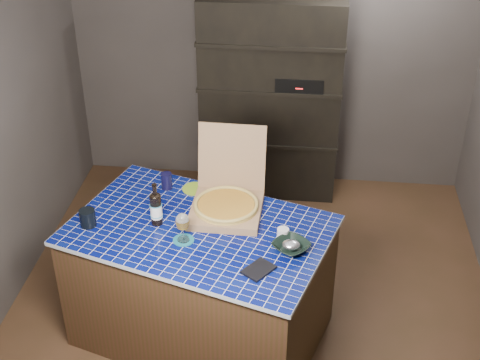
# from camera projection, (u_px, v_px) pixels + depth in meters

# --- Properties ---
(room) EXTENTS (3.50, 3.50, 3.50)m
(room) POSITION_uv_depth(u_px,v_px,m) (255.00, 150.00, 4.31)
(room) COLOR #533423
(room) RESTS_ON ground
(shelving_unit) EXTENTS (1.20, 0.41, 1.80)m
(shelving_unit) POSITION_uv_depth(u_px,v_px,m) (270.00, 99.00, 5.79)
(shelving_unit) COLOR black
(shelving_unit) RESTS_ON floor
(kitchen_island) EXTENTS (1.84, 1.46, 0.88)m
(kitchen_island) POSITION_uv_depth(u_px,v_px,m) (201.00, 282.00, 4.44)
(kitchen_island) COLOR #492B1C
(kitchen_island) RESTS_ON floor
(pizza_box) EXTENTS (0.46, 0.56, 0.49)m
(pizza_box) POSITION_uv_depth(u_px,v_px,m) (227.00, 202.00, 4.34)
(pizza_box) COLOR #96714D
(pizza_box) RESTS_ON kitchen_island
(mead_bottle) EXTENTS (0.08, 0.08, 0.29)m
(mead_bottle) POSITION_uv_depth(u_px,v_px,m) (156.00, 208.00, 4.20)
(mead_bottle) COLOR black
(mead_bottle) RESTS_ON kitchen_island
(teal_trivet) EXTENTS (0.13, 0.13, 0.01)m
(teal_trivet) POSITION_uv_depth(u_px,v_px,m) (184.00, 240.00, 4.10)
(teal_trivet) COLOR #166374
(teal_trivet) RESTS_ON kitchen_island
(wine_glass) EXTENTS (0.09, 0.09, 0.19)m
(wine_glass) POSITION_uv_depth(u_px,v_px,m) (183.00, 222.00, 4.03)
(wine_glass) COLOR white
(wine_glass) RESTS_ON teal_trivet
(tumbler) EXTENTS (0.10, 0.10, 0.11)m
(tumbler) POSITION_uv_depth(u_px,v_px,m) (88.00, 218.00, 4.21)
(tumbler) COLOR black
(tumbler) RESTS_ON kitchen_island
(dvd_case) EXTENTS (0.21, 0.22, 0.01)m
(dvd_case) POSITION_uv_depth(u_px,v_px,m) (259.00, 270.00, 3.85)
(dvd_case) COLOR black
(dvd_case) RESTS_ON kitchen_island
(bowl) EXTENTS (0.30, 0.30, 0.05)m
(bowl) POSITION_uv_depth(u_px,v_px,m) (291.00, 247.00, 4.01)
(bowl) COLOR black
(bowl) RESTS_ON kitchen_island
(foil_contents) EXTENTS (0.11, 0.09, 0.05)m
(foil_contents) POSITION_uv_depth(u_px,v_px,m) (291.00, 245.00, 4.00)
(foil_contents) COLOR silver
(foil_contents) RESTS_ON bowl
(white_jar) EXTENTS (0.07, 0.07, 0.06)m
(white_jar) POSITION_uv_depth(u_px,v_px,m) (283.00, 233.00, 4.11)
(white_jar) COLOR silver
(white_jar) RESTS_ON kitchen_island
(navy_cup) EXTENTS (0.07, 0.07, 0.12)m
(navy_cup) POSITION_uv_depth(u_px,v_px,m) (167.00, 181.00, 4.58)
(navy_cup) COLOR black
(navy_cup) RESTS_ON kitchen_island
(green_trivet) EXTENTS (0.17, 0.17, 0.01)m
(green_trivet) POSITION_uv_depth(u_px,v_px,m) (195.00, 189.00, 4.60)
(green_trivet) COLOR #7CA222
(green_trivet) RESTS_ON kitchen_island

